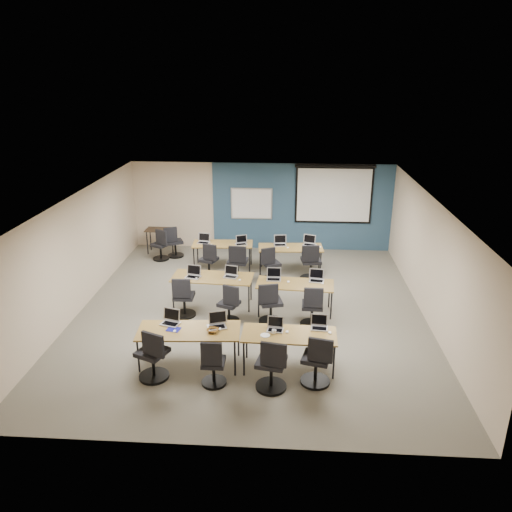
# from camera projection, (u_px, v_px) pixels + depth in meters

# --- Properties ---
(floor) EXTENTS (8.00, 9.00, 0.02)m
(floor) POSITION_uv_depth(u_px,v_px,m) (251.00, 311.00, 11.72)
(floor) COLOR #6B6354
(floor) RESTS_ON ground
(ceiling) EXTENTS (8.00, 9.00, 0.02)m
(ceiling) POSITION_uv_depth(u_px,v_px,m) (250.00, 199.00, 10.77)
(ceiling) COLOR white
(ceiling) RESTS_ON ground
(wall_back) EXTENTS (8.00, 0.04, 2.70)m
(wall_back) POSITION_uv_depth(u_px,v_px,m) (261.00, 206.00, 15.45)
(wall_back) COLOR beige
(wall_back) RESTS_ON ground
(wall_front) EXTENTS (8.00, 0.04, 2.70)m
(wall_front) POSITION_uv_depth(u_px,v_px,m) (226.00, 370.00, 7.04)
(wall_front) COLOR beige
(wall_front) RESTS_ON ground
(wall_left) EXTENTS (0.04, 9.00, 2.70)m
(wall_left) POSITION_uv_depth(u_px,v_px,m) (78.00, 254.00, 11.49)
(wall_left) COLOR beige
(wall_left) RESTS_ON ground
(wall_right) EXTENTS (0.04, 9.00, 2.70)m
(wall_right) POSITION_uv_depth(u_px,v_px,m) (431.00, 262.00, 11.00)
(wall_right) COLOR beige
(wall_right) RESTS_ON ground
(blue_accent_panel) EXTENTS (5.50, 0.04, 2.70)m
(blue_accent_panel) POSITION_uv_depth(u_px,v_px,m) (302.00, 207.00, 15.35)
(blue_accent_panel) COLOR #3D5977
(blue_accent_panel) RESTS_ON wall_back
(whiteboard) EXTENTS (1.28, 0.03, 0.98)m
(whiteboard) POSITION_uv_depth(u_px,v_px,m) (252.00, 204.00, 15.36)
(whiteboard) COLOR #B5BCC2
(whiteboard) RESTS_ON wall_back
(projector_screen) EXTENTS (2.40, 0.10, 1.82)m
(projector_screen) POSITION_uv_depth(u_px,v_px,m) (334.00, 191.00, 15.04)
(projector_screen) COLOR black
(projector_screen) RESTS_ON wall_back
(training_table_front_left) EXTENTS (1.93, 0.80, 0.73)m
(training_table_front_left) POSITION_uv_depth(u_px,v_px,m) (189.00, 332.00, 9.39)
(training_table_front_left) COLOR olive
(training_table_front_left) RESTS_ON floor
(training_table_front_right) EXTENTS (1.76, 0.73, 0.73)m
(training_table_front_right) POSITION_uv_depth(u_px,v_px,m) (289.00, 336.00, 9.26)
(training_table_front_right) COLOR #925F35
(training_table_front_right) RESTS_ON floor
(training_table_mid_left) EXTENTS (1.90, 0.79, 0.73)m
(training_table_mid_left) POSITION_uv_depth(u_px,v_px,m) (212.00, 278.00, 11.81)
(training_table_mid_left) COLOR #985B26
(training_table_mid_left) RESTS_ON floor
(training_table_mid_right) EXTENTS (1.76, 0.73, 0.73)m
(training_table_mid_right) POSITION_uv_depth(u_px,v_px,m) (295.00, 285.00, 11.44)
(training_table_mid_right) COLOR olive
(training_table_mid_right) RESTS_ON floor
(training_table_back_left) EXTENTS (1.68, 0.70, 0.73)m
(training_table_back_left) POSITION_uv_depth(u_px,v_px,m) (223.00, 245.00, 14.07)
(training_table_back_left) COLOR olive
(training_table_back_left) RESTS_ON floor
(training_table_back_right) EXTENTS (1.77, 0.74, 0.73)m
(training_table_back_right) POSITION_uv_depth(u_px,v_px,m) (291.00, 249.00, 13.78)
(training_table_back_right) COLOR brown
(training_table_back_right) RESTS_ON floor
(laptop_0) EXTENTS (0.35, 0.30, 0.26)m
(laptop_0) POSITION_uv_depth(u_px,v_px,m) (171.00, 320.00, 9.62)
(laptop_0) COLOR #B1B1BC
(laptop_0) RESTS_ON training_table_front_left
(mouse_0) EXTENTS (0.06, 0.10, 0.03)m
(mouse_0) POSITION_uv_depth(u_px,v_px,m) (175.00, 331.00, 9.31)
(mouse_0) COLOR white
(mouse_0) RESTS_ON training_table_front_left
(task_chair_0) EXTENTS (0.59, 0.55, 1.03)m
(task_chair_0) POSITION_uv_depth(u_px,v_px,m) (153.00, 359.00, 9.00)
(task_chair_0) COLOR black
(task_chair_0) RESTS_ON floor
(laptop_1) EXTENTS (0.35, 0.30, 0.27)m
(laptop_1) POSITION_uv_depth(u_px,v_px,m) (217.00, 323.00, 9.50)
(laptop_1) COLOR #B6B5B9
(laptop_1) RESTS_ON training_table_front_left
(mouse_1) EXTENTS (0.07, 0.10, 0.03)m
(mouse_1) POSITION_uv_depth(u_px,v_px,m) (220.00, 329.00, 9.39)
(mouse_1) COLOR white
(mouse_1) RESTS_ON training_table_front_left
(task_chair_1) EXTENTS (0.46, 0.46, 0.94)m
(task_chair_1) POSITION_uv_depth(u_px,v_px,m) (213.00, 367.00, 8.84)
(task_chair_1) COLOR black
(task_chair_1) RESTS_ON floor
(laptop_2) EXTENTS (0.30, 0.26, 0.23)m
(laptop_2) POSITION_uv_depth(u_px,v_px,m) (275.00, 327.00, 9.38)
(laptop_2) COLOR silver
(laptop_2) RESTS_ON training_table_front_right
(mouse_2) EXTENTS (0.07, 0.10, 0.03)m
(mouse_2) POSITION_uv_depth(u_px,v_px,m) (287.00, 332.00, 9.29)
(mouse_2) COLOR white
(mouse_2) RESTS_ON training_table_front_right
(task_chair_2) EXTENTS (0.56, 0.56, 1.03)m
(task_chair_2) POSITION_uv_depth(u_px,v_px,m) (272.00, 369.00, 8.70)
(task_chair_2) COLOR black
(task_chair_2) RESTS_ON floor
(laptop_3) EXTENTS (0.31, 0.27, 0.24)m
(laptop_3) POSITION_uv_depth(u_px,v_px,m) (319.00, 325.00, 9.44)
(laptop_3) COLOR silver
(laptop_3) RESTS_ON training_table_front_right
(mouse_3) EXTENTS (0.09, 0.11, 0.04)m
(mouse_3) POSITION_uv_depth(u_px,v_px,m) (330.00, 333.00, 9.26)
(mouse_3) COLOR white
(mouse_3) RESTS_ON training_table_front_right
(task_chair_3) EXTENTS (0.54, 0.54, 1.02)m
(task_chair_3) POSITION_uv_depth(u_px,v_px,m) (317.00, 364.00, 8.85)
(task_chair_3) COLOR black
(task_chair_3) RESTS_ON floor
(laptop_4) EXTENTS (0.35, 0.30, 0.26)m
(laptop_4) POSITION_uv_depth(u_px,v_px,m) (193.00, 274.00, 11.77)
(laptop_4) COLOR #AAAAB5
(laptop_4) RESTS_ON training_table_mid_left
(mouse_4) EXTENTS (0.09, 0.11, 0.04)m
(mouse_4) POSITION_uv_depth(u_px,v_px,m) (196.00, 278.00, 11.66)
(mouse_4) COLOR white
(mouse_4) RESTS_ON training_table_mid_left
(task_chair_4) EXTENTS (0.51, 0.51, 0.99)m
(task_chair_4) POSITION_uv_depth(u_px,v_px,m) (184.00, 300.00, 11.33)
(task_chair_4) COLOR black
(task_chair_4) RESTS_ON floor
(laptop_5) EXTENTS (0.32, 0.27, 0.24)m
(laptop_5) POSITION_uv_depth(u_px,v_px,m) (231.00, 274.00, 11.79)
(laptop_5) COLOR #B1B1B1
(laptop_5) RESTS_ON training_table_mid_left
(mouse_5) EXTENTS (0.07, 0.10, 0.03)m
(mouse_5) POSITION_uv_depth(u_px,v_px,m) (240.00, 280.00, 11.59)
(mouse_5) COLOR white
(mouse_5) RESTS_ON training_table_mid_left
(task_chair_5) EXTENTS (0.49, 0.46, 0.95)m
(task_chair_5) POSITION_uv_depth(u_px,v_px,m) (230.00, 307.00, 11.05)
(task_chair_5) COLOR black
(task_chair_5) RESTS_ON floor
(laptop_6) EXTENTS (0.33, 0.28, 0.25)m
(laptop_6) POSITION_uv_depth(u_px,v_px,m) (274.00, 277.00, 11.64)
(laptop_6) COLOR #AAABB6
(laptop_6) RESTS_ON training_table_mid_right
(mouse_6) EXTENTS (0.08, 0.11, 0.04)m
(mouse_6) POSITION_uv_depth(u_px,v_px,m) (288.00, 282.00, 11.49)
(mouse_6) COLOR white
(mouse_6) RESTS_ON training_table_mid_right
(task_chair_6) EXTENTS (0.53, 0.53, 1.01)m
(task_chair_6) POSITION_uv_depth(u_px,v_px,m) (270.00, 306.00, 11.01)
(task_chair_6) COLOR black
(task_chair_6) RESTS_ON floor
(laptop_7) EXTENTS (0.34, 0.29, 0.26)m
(laptop_7) POSITION_uv_depth(u_px,v_px,m) (317.00, 278.00, 11.56)
(laptop_7) COLOR #9E9DA8
(laptop_7) RESTS_ON training_table_mid_right
(mouse_7) EXTENTS (0.08, 0.11, 0.03)m
(mouse_7) POSITION_uv_depth(u_px,v_px,m) (323.00, 283.00, 11.40)
(mouse_7) COLOR white
(mouse_7) RESTS_ON training_table_mid_right
(task_chair_7) EXTENTS (0.51, 0.51, 0.99)m
(task_chair_7) POSITION_uv_depth(u_px,v_px,m) (312.00, 310.00, 10.88)
(task_chair_7) COLOR black
(task_chair_7) RESTS_ON floor
(laptop_8) EXTENTS (0.34, 0.29, 0.25)m
(laptop_8) POSITION_uv_depth(u_px,v_px,m) (204.00, 240.00, 14.11)
(laptop_8) COLOR #B2B2B2
(laptop_8) RESTS_ON training_table_back_left
(mouse_8) EXTENTS (0.08, 0.11, 0.04)m
(mouse_8) POSITION_uv_depth(u_px,v_px,m) (211.00, 245.00, 13.91)
(mouse_8) COLOR white
(mouse_8) RESTS_ON training_table_back_left
(task_chair_8) EXTENTS (0.50, 0.48, 0.97)m
(task_chair_8) POSITION_uv_depth(u_px,v_px,m) (209.00, 262.00, 13.59)
(task_chair_8) COLOR black
(task_chair_8) RESTS_ON floor
(laptop_9) EXTENTS (0.31, 0.27, 0.24)m
(laptop_9) POSITION_uv_depth(u_px,v_px,m) (241.00, 242.00, 13.98)
(laptop_9) COLOR silver
(laptop_9) RESTS_ON training_table_back_left
(mouse_9) EXTENTS (0.06, 0.09, 0.03)m
(mouse_9) POSITION_uv_depth(u_px,v_px,m) (245.00, 247.00, 13.76)
(mouse_9) COLOR white
(mouse_9) RESTS_ON training_table_back_left
(task_chair_9) EXTENTS (0.57, 0.57, 1.05)m
(task_chair_9) POSITION_uv_depth(u_px,v_px,m) (238.00, 266.00, 13.25)
(task_chair_9) COLOR black
(task_chair_9) RESTS_ON floor
(laptop_10) EXTENTS (0.35, 0.29, 0.26)m
(laptop_10) POSITION_uv_depth(u_px,v_px,m) (280.00, 243.00, 13.93)
(laptop_10) COLOR silver
(laptop_10) RESTS_ON training_table_back_right
(mouse_10) EXTENTS (0.09, 0.11, 0.03)m
(mouse_10) POSITION_uv_depth(u_px,v_px,m) (288.00, 248.00, 13.69)
(mouse_10) COLOR white
(mouse_10) RESTS_ON training_table_back_right
(task_chair_10) EXTENTS (0.51, 0.48, 0.96)m
(task_chair_10) POSITION_uv_depth(u_px,v_px,m) (270.00, 267.00, 13.31)
(task_chair_10) COLOR black
(task_chair_10) RESTS_ON floor
(laptop_11) EXTENTS (0.35, 0.30, 0.26)m
(laptop_11) POSITION_uv_depth(u_px,v_px,m) (310.00, 242.00, 13.93)
(laptop_11) COLOR #A1A1AB
(laptop_11) RESTS_ON training_table_back_right
(mouse_11) EXTENTS (0.07, 0.11, 0.04)m
(mouse_11) POSITION_uv_depth(u_px,v_px,m) (320.00, 247.00, 13.74)
(mouse_11) COLOR white
(mouse_11) RESTS_ON training_table_back_right
(task_chair_11) EXTENTS (0.56, 0.56, 1.04)m
(task_chair_11) POSITION_uv_depth(u_px,v_px,m) (311.00, 265.00, 13.31)
(task_chair_11) COLOR black
(task_chair_11) RESTS_ON floor
(blue_mousepad) EXTENTS (0.28, 0.25, 0.01)m
(blue_mousepad) POSITION_uv_depth(u_px,v_px,m) (174.00, 329.00, 9.40)
(blue_mousepad) COLOR navy
(blue_mousepad) RESTS_ON training_table_front_left
(snack_bowl) EXTENTS (0.26, 0.26, 0.05)m
(snack_bowl) POSITION_uv_depth(u_px,v_px,m) (213.00, 330.00, 9.31)
(snack_bowl) COLOR olive
(snack_bowl) RESTS_ON training_table_front_left
(snack_plate) EXTENTS (0.21, 0.21, 0.01)m
(snack_plate) POSITION_uv_depth(u_px,v_px,m) (265.00, 335.00, 9.18)
(snack_plate) COLOR white
(snack_plate) RESTS_ON training_table_front_right
(coffee_cup) EXTENTS (0.08, 0.08, 0.07)m
(coffee_cup) POSITION_uv_depth(u_px,v_px,m) (274.00, 332.00, 9.21)
(coffee_cup) COLOR silver
(coffee_cup) RESTS_ON snack_plate
(utility_table) EXTENTS (0.90, 0.50, 0.75)m
(utility_table) POSITION_uv_depth(u_px,v_px,m) (161.00, 232.00, 15.28)
(utility_table) COLOR black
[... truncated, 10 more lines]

